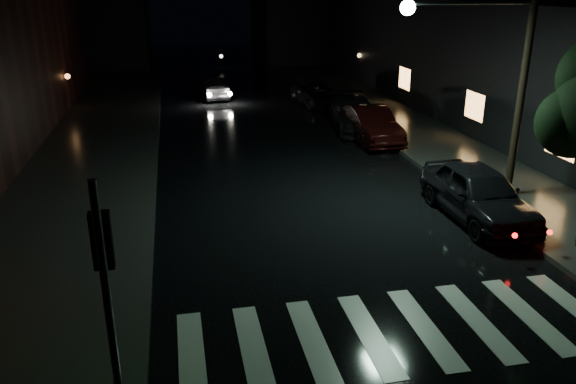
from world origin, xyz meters
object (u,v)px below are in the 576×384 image
parked_car_a (478,193)px  oncoming_car (212,88)px  parked_car_b (371,125)px  parked_car_c (355,114)px  parked_car_d (319,94)px

parked_car_a → oncoming_car: size_ratio=1.19×
parked_car_b → oncoming_car: (-6.26, 11.80, -0.11)m
parked_car_c → parked_car_a: bearing=-82.0°
parked_car_a → parked_car_c: (-0.17, 11.49, -0.06)m
parked_car_a → parked_car_b: (-0.16, 9.18, -0.05)m
parked_car_c → parked_car_d: bearing=99.5°
parked_car_d → oncoming_car: size_ratio=1.15×
parked_car_a → parked_car_b: parked_car_a is taller
oncoming_car → parked_car_a: bearing=99.5°
parked_car_c → oncoming_car: bearing=130.5°
parked_car_d → oncoming_car: (-6.00, 3.48, 0.02)m
parked_car_a → oncoming_car: bearing=106.9°
oncoming_car → parked_car_b: bearing=110.5°
parked_car_a → parked_car_d: 17.51m
parked_car_a → parked_car_d: parked_car_a is taller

